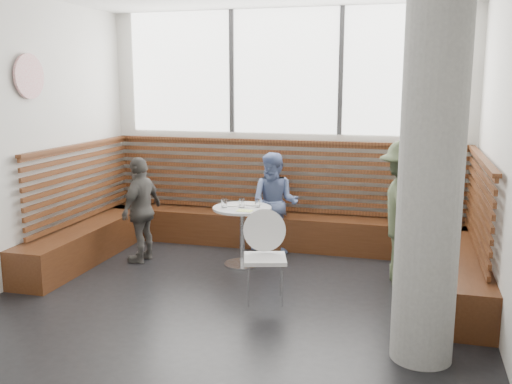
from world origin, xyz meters
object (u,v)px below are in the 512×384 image
(child_back, at_px, (275,204))
(child_left, at_px, (142,210))
(adult_man, at_px, (406,213))
(cafe_table, at_px, (242,224))
(concrete_column, at_px, (431,166))
(cafe_chair, at_px, (267,248))

(child_back, relative_size, child_left, 1.01)
(adult_man, height_order, child_left, adult_man)
(cafe_table, bearing_deg, concrete_column, -42.31)
(concrete_column, distance_m, child_left, 3.94)
(cafe_table, relative_size, cafe_chair, 0.79)
(adult_man, bearing_deg, concrete_column, 175.60)
(cafe_table, bearing_deg, child_left, -173.21)
(concrete_column, height_order, child_back, concrete_column)
(adult_man, distance_m, child_left, 3.21)
(child_left, bearing_deg, adult_man, 96.41)
(child_left, bearing_deg, concrete_column, 68.75)
(concrete_column, height_order, cafe_table, concrete_column)
(cafe_table, xyz_separation_m, child_back, (0.26, 0.62, 0.14))
(cafe_table, xyz_separation_m, adult_man, (1.93, -0.15, 0.29))
(concrete_column, bearing_deg, adult_man, 95.91)
(cafe_table, height_order, cafe_chair, cafe_chair)
(concrete_column, distance_m, cafe_table, 3.05)
(concrete_column, bearing_deg, cafe_chair, 149.14)
(cafe_table, distance_m, adult_man, 1.96)
(child_back, bearing_deg, child_left, -151.47)
(cafe_chair, bearing_deg, cafe_table, 103.05)
(concrete_column, xyz_separation_m, cafe_chair, (-1.55, 0.93, -1.05))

